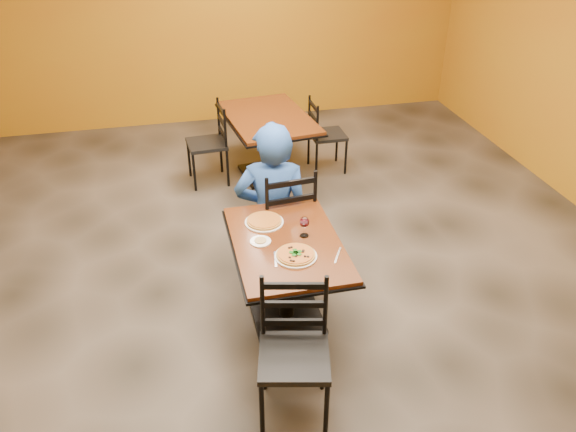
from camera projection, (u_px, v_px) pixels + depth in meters
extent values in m
cube|color=black|center=(274.00, 281.00, 5.14)|extent=(7.00, 8.00, 0.01)
cube|color=#A17011|center=(212.00, 13.00, 7.69)|extent=(7.00, 0.01, 3.00)
cube|color=#5B290E|center=(287.00, 243.00, 4.34)|extent=(0.80, 1.20, 0.03)
cube|color=black|center=(287.00, 246.00, 4.35)|extent=(0.83, 1.23, 0.02)
cylinder|color=black|center=(287.00, 282.00, 4.53)|extent=(0.12, 0.12, 0.66)
cube|color=black|center=(287.00, 315.00, 4.71)|extent=(0.55, 0.55, 0.04)
cube|color=#5B290E|center=(268.00, 117.00, 6.55)|extent=(1.04, 1.43, 0.03)
cube|color=black|center=(268.00, 119.00, 6.56)|extent=(1.07, 1.46, 0.02)
cylinder|color=black|center=(268.00, 147.00, 6.74)|extent=(0.13, 0.13, 0.66)
cube|color=black|center=(269.00, 173.00, 6.92)|extent=(0.68, 0.68, 0.04)
imported|color=navy|center=(273.00, 197.00, 5.02)|extent=(0.75, 0.57, 1.40)
cylinder|color=white|center=(296.00, 256.00, 4.16)|extent=(0.31, 0.31, 0.01)
cylinder|color=maroon|center=(296.00, 254.00, 4.15)|extent=(0.28, 0.28, 0.02)
cylinder|color=white|center=(264.00, 222.00, 4.56)|extent=(0.31, 0.31, 0.01)
cylinder|color=#C48825|center=(264.00, 220.00, 4.55)|extent=(0.28, 0.28, 0.02)
cylinder|color=white|center=(260.00, 241.00, 4.33)|extent=(0.16, 0.16, 0.01)
cylinder|color=tan|center=(260.00, 240.00, 4.32)|extent=(0.09, 0.09, 0.01)
cube|color=silver|center=(275.00, 259.00, 4.13)|extent=(0.04, 0.19, 0.00)
cube|color=silver|center=(338.00, 255.00, 4.18)|extent=(0.11, 0.19, 0.00)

